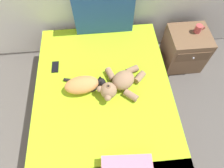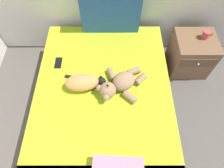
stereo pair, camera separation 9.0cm
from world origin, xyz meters
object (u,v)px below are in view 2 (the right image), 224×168
Objects in this scene: teddy_bear at (119,84)px; mug at (206,35)px; bed at (104,104)px; cat at (84,82)px; cell_phone at (58,63)px; nightstand at (191,54)px; patterned_cushion at (110,12)px.

mug is (1.02, 0.66, 0.01)m from teddy_bear.
teddy_bear is at bearing 22.29° from bed.
cat reaches higher than bed.
bed is at bearing -148.46° from mug.
bed is 0.68m from cell_phone.
nightstand is at bearing 33.33° from teddy_bear.
bed is 0.36m from teddy_bear.
patterned_cushion reaches higher than teddy_bear.
patterned_cushion is 0.82m from cell_phone.
patterned_cushion reaches higher than bed.
cat is 0.84× the size of teddy_bear.
cell_phone reaches higher than bed.
mug reaches higher than nightstand.
patterned_cushion is 1.30× the size of teddy_bear.
mug is at bearing 31.54° from bed.
nightstand reaches higher than cell_phone.
cat reaches higher than cell_phone.
cell_phone is (-0.50, 0.38, 0.25)m from bed.
cell_phone is (-0.31, 0.29, -0.07)m from cat.
cell_phone is at bearing 154.70° from teddy_bear.
patterned_cushion is at bearing 170.52° from mug.
cat is 2.93× the size of cell_phone.
cell_phone is 1.23× the size of mug.
mug is (1.37, 0.64, 0.02)m from cat.
teddy_bear is 1.16m from nightstand.
nightstand is at bearing 31.85° from bed.
patterned_cushion is at bearing 85.27° from bed.
mug is at bearing -9.48° from patterned_cushion.
patterned_cushion is at bearing 42.63° from cell_phone.
bed is at bearing -157.71° from teddy_bear.
cell_phone is 1.72m from mug.
patterned_cushion is 0.89m from cat.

